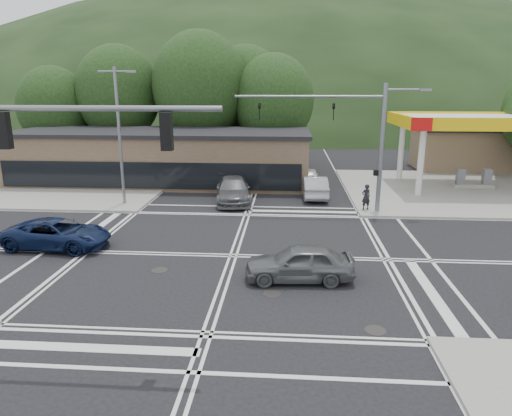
# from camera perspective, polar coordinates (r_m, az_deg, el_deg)

# --- Properties ---
(ground) EXTENTS (120.00, 120.00, 0.00)m
(ground) POSITION_cam_1_polar(r_m,az_deg,el_deg) (21.78, -2.87, -5.97)
(ground) COLOR black
(ground) RESTS_ON ground
(sidewalk_ne) EXTENTS (16.00, 16.00, 0.15)m
(sidewalk_ne) POSITION_cam_1_polar(r_m,az_deg,el_deg) (38.11, 23.14, 2.06)
(sidewalk_ne) COLOR gray
(sidewalk_ne) RESTS_ON ground
(sidewalk_nw) EXTENTS (16.00, 16.00, 0.15)m
(sidewalk_nw) POSITION_cam_1_polar(r_m,az_deg,el_deg) (40.08, -21.94, 2.76)
(sidewalk_nw) COLOR gray
(sidewalk_nw) RESTS_ON ground
(gas_station_canopy) EXTENTS (12.32, 8.34, 5.75)m
(gas_station_canopy) POSITION_cam_1_polar(r_m,az_deg,el_deg) (39.06, 26.22, 9.41)
(gas_station_canopy) COLOR silver
(gas_station_canopy) RESTS_ON ground
(convenience_store) EXTENTS (10.00, 6.00, 3.80)m
(convenience_store) POSITION_cam_1_polar(r_m,az_deg,el_deg) (48.80, 25.25, 6.59)
(convenience_store) COLOR #846B4F
(convenience_store) RESTS_ON ground
(commercial_row) EXTENTS (24.00, 8.00, 4.00)m
(commercial_row) POSITION_cam_1_polar(r_m,az_deg,el_deg) (39.09, -11.62, 6.12)
(commercial_row) COLOR brown
(commercial_row) RESTS_ON ground
(hill_north) EXTENTS (252.00, 126.00, 140.00)m
(hill_north) POSITION_cam_1_polar(r_m,az_deg,el_deg) (110.50, 2.88, 10.84)
(hill_north) COLOR black
(hill_north) RESTS_ON ground
(tree_n_a) EXTENTS (8.00, 8.00, 11.75)m
(tree_n_a) POSITION_cam_1_polar(r_m,az_deg,el_deg) (47.20, -16.85, 13.53)
(tree_n_a) COLOR #382619
(tree_n_a) RESTS_ON ground
(tree_n_b) EXTENTS (9.00, 9.00, 12.98)m
(tree_n_b) POSITION_cam_1_polar(r_m,az_deg,el_deg) (45.02, -7.03, 14.83)
(tree_n_b) COLOR #382619
(tree_n_b) RESTS_ON ground
(tree_n_c) EXTENTS (7.60, 7.60, 10.87)m
(tree_n_c) POSITION_cam_1_polar(r_m,az_deg,el_deg) (44.24, 2.20, 13.24)
(tree_n_c) COLOR #382619
(tree_n_c) RESTS_ON ground
(tree_n_d) EXTENTS (6.80, 6.80, 9.76)m
(tree_n_d) POSITION_cam_1_polar(r_m,az_deg,el_deg) (48.77, -23.89, 11.40)
(tree_n_d) COLOR #382619
(tree_n_d) RESTS_ON ground
(tree_n_e) EXTENTS (8.40, 8.40, 11.98)m
(tree_n_e) POSITION_cam_1_polar(r_m,az_deg,el_deg) (48.42, -1.28, 14.16)
(tree_n_e) COLOR #382619
(tree_n_e) RESTS_ON ground
(streetlight_nw) EXTENTS (2.50, 0.25, 9.00)m
(streetlight_nw) POSITION_cam_1_polar(r_m,az_deg,el_deg) (31.32, -16.64, 9.33)
(streetlight_nw) COLOR slate
(streetlight_nw) RESTS_ON ground
(signal_mast_ne) EXTENTS (11.65, 0.30, 8.00)m
(signal_mast_ne) POSITION_cam_1_polar(r_m,az_deg,el_deg) (28.86, 13.06, 9.19)
(signal_mast_ne) COLOR slate
(signal_mast_ne) RESTS_ON ground
(car_blue_west) EXTENTS (5.33, 2.76, 1.44)m
(car_blue_west) POSITION_cam_1_polar(r_m,az_deg,el_deg) (24.64, -23.57, -2.98)
(car_blue_west) COLOR #0D193B
(car_blue_west) RESTS_ON ground
(car_grey_center) EXTENTS (4.56, 2.07, 1.52)m
(car_grey_center) POSITION_cam_1_polar(r_m,az_deg,el_deg) (18.96, 5.44, -6.82)
(car_grey_center) COLOR #5A5D5F
(car_grey_center) RESTS_ON ground
(car_queue_a) EXTENTS (1.79, 4.81, 1.57)m
(car_queue_a) POSITION_cam_1_polar(r_m,az_deg,el_deg) (33.24, 7.33, 2.67)
(car_queue_a) COLOR #9A9DA1
(car_queue_a) RESTS_ON ground
(car_queue_b) EXTENTS (1.71, 4.08, 1.38)m
(car_queue_b) POSITION_cam_1_polar(r_m,az_deg,el_deg) (37.64, 6.63, 3.97)
(car_queue_b) COLOR silver
(car_queue_b) RESTS_ON ground
(car_northbound) EXTENTS (3.10, 5.96, 1.65)m
(car_northbound) POSITION_cam_1_polar(r_m,az_deg,el_deg) (31.73, -2.87, 2.26)
(car_northbound) COLOR #535658
(car_northbound) RESTS_ON ground
(pedestrian) EXTENTS (0.70, 0.58, 1.65)m
(pedestrian) POSITION_cam_1_polar(r_m,az_deg,el_deg) (29.87, 13.58, 1.36)
(pedestrian) COLOR black
(pedestrian) RESTS_ON sidewalk_ne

